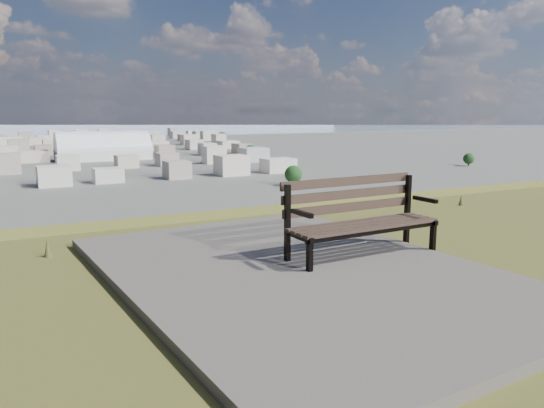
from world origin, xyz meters
TOP-DOWN VIEW (x-y plane):
  - park_bench at (-1.08, 1.35)m, footprint 1.65×0.58m
  - gravel_patch at (-1.89, 1.16)m, footprint 3.44×4.71m
  - grass_tufts at (-0.33, 0.07)m, footprint 12.49×7.38m
  - arena at (49.02, 296.73)m, footprint 48.92×20.87m
  - city_blocks at (0.00, 394.44)m, footprint 395.00×361.00m

SIDE VIEW (x-z plane):
  - city_blocks at x=0.00m, z-range 0.00..7.00m
  - arena at x=49.02m, z-range -5.45..15.16m
  - gravel_patch at x=-1.89m, z-range 25.00..25.09m
  - grass_tufts at x=-0.33m, z-range 24.98..25.26m
  - park_bench at x=-1.08m, z-range 25.06..25.91m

